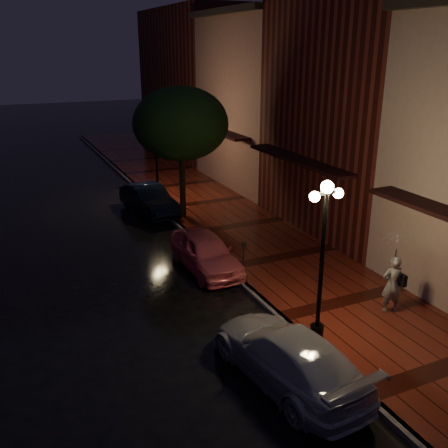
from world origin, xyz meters
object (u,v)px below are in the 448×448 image
silver_car (288,356)px  pink_car (206,252)px  navy_car (149,199)px  parking_meter (243,256)px  street_tree (181,126)px  woman_with_umbrella (395,261)px  streetlamp_far (156,151)px  streetlamp_near (323,252)px

silver_car → pink_car: bearing=-102.1°
navy_car → parking_meter: size_ratio=3.16×
street_tree → woman_with_umbrella: 11.34m
streetlamp_far → parking_meter: bearing=-91.1°
streetlamp_near → navy_car: size_ratio=1.05×
silver_car → woman_with_umbrella: (4.32, 1.33, 1.09)m
navy_car → parking_meter: 8.47m
woman_with_umbrella → silver_car: bearing=30.0°
streetlamp_near → silver_car: 2.76m
street_tree → pink_car: (-1.21, -5.54, -3.58)m
navy_car → silver_car: size_ratio=0.89×
pink_car → parking_meter: parking_meter is taller
street_tree → streetlamp_near: bearing=-91.3°
navy_car → woman_with_umbrella: 12.80m
streetlamp_near → pink_car: 5.87m
woman_with_umbrella → parking_meter: 4.84m
streetlamp_near → navy_car: 12.61m
streetlamp_far → pink_car: streetlamp_far is taller
streetlamp_far → navy_car: (-0.95, -1.57, -1.92)m
streetlamp_far → silver_car: streetlamp_far is taller
pink_car → navy_car: bearing=89.0°
pink_car → silver_car: silver_car is taller
streetlamp_far → woman_with_umbrella: 14.08m
silver_car → street_tree: bearing=-105.0°
streetlamp_near → streetlamp_far: 14.00m
pink_car → navy_car: 6.97m
navy_car → streetlamp_near: bearing=-92.9°
streetlamp_near → silver_car: streetlamp_near is taller
navy_car → woman_with_umbrella: size_ratio=1.69×
pink_car → street_tree: bearing=76.7°
pink_car → woman_with_umbrella: size_ratio=1.60×
silver_car → parking_meter: bearing=-111.7°
streetlamp_near → navy_car: streetlamp_near is taller
streetlamp_near → silver_car: bearing=-145.3°
navy_car → parking_meter: (0.75, -8.43, 0.26)m
silver_car → parking_meter: 5.32m
woman_with_umbrella → parking_meter: bearing=-39.8°
streetlamp_far → woman_with_umbrella: streetlamp_far is taller
streetlamp_near → parking_meter: streetlamp_near is taller
pink_car → silver_car: bearing=-96.8°
streetlamp_near → woman_with_umbrella: bearing=4.3°
parking_meter → navy_car: bearing=85.8°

